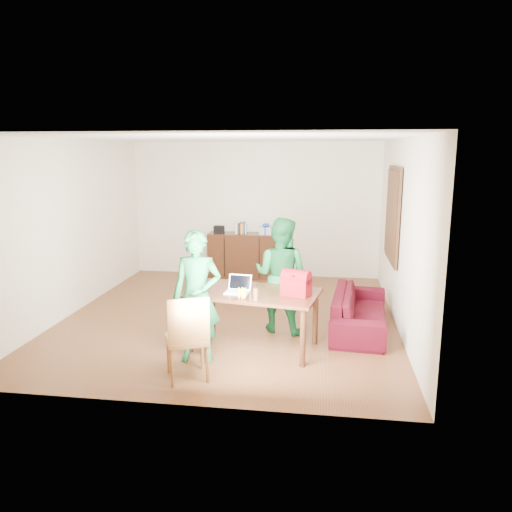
# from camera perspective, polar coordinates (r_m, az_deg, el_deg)

# --- Properties ---
(room) EXTENTS (5.20, 5.70, 2.90)m
(room) POSITION_cam_1_polar(r_m,az_deg,el_deg) (7.59, -2.84, 2.71)
(room) COLOR #421E10
(room) RESTS_ON ground
(table) EXTENTS (1.76, 1.18, 0.76)m
(table) POSITION_cam_1_polar(r_m,az_deg,el_deg) (6.41, -0.25, -4.90)
(table) COLOR black
(table) RESTS_ON ground
(chair) EXTENTS (0.58, 0.57, 0.99)m
(chair) POSITION_cam_1_polar(r_m,az_deg,el_deg) (5.74, -7.83, -11.08)
(chair) COLOR brown
(chair) RESTS_ON ground
(person_near) EXTENTS (0.60, 0.41, 1.62)m
(person_near) POSITION_cam_1_polar(r_m,az_deg,el_deg) (6.04, -6.76, -4.67)
(person_near) COLOR #125228
(person_near) RESTS_ON ground
(person_far) EXTENTS (0.93, 0.81, 1.62)m
(person_far) POSITION_cam_1_polar(r_m,az_deg,el_deg) (7.03, 2.84, -2.17)
(person_far) COLOR #125324
(person_far) RESTS_ON ground
(laptop) EXTENTS (0.32, 0.24, 0.21)m
(laptop) POSITION_cam_1_polar(r_m,az_deg,el_deg) (6.31, -2.18, -3.88)
(laptop) COLOR white
(laptop) RESTS_ON table
(bananas) EXTENTS (0.15, 0.09, 0.05)m
(bananas) POSITION_cam_1_polar(r_m,az_deg,el_deg) (6.08, -1.62, -4.66)
(bananas) COLOR gold
(bananas) RESTS_ON table
(bottle) EXTENTS (0.06, 0.06, 0.17)m
(bottle) POSITION_cam_1_polar(r_m,az_deg,el_deg) (5.99, -0.04, -4.31)
(bottle) COLOR #5D3315
(bottle) RESTS_ON table
(red_bag) EXTENTS (0.40, 0.32, 0.26)m
(red_bag) POSITION_cam_1_polar(r_m,az_deg,el_deg) (6.21, 4.61, -3.35)
(red_bag) COLOR maroon
(red_bag) RESTS_ON table
(sofa) EXTENTS (0.90, 1.93, 0.55)m
(sofa) POSITION_cam_1_polar(r_m,az_deg,el_deg) (7.37, 11.76, -6.09)
(sofa) COLOR #340610
(sofa) RESTS_ON ground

